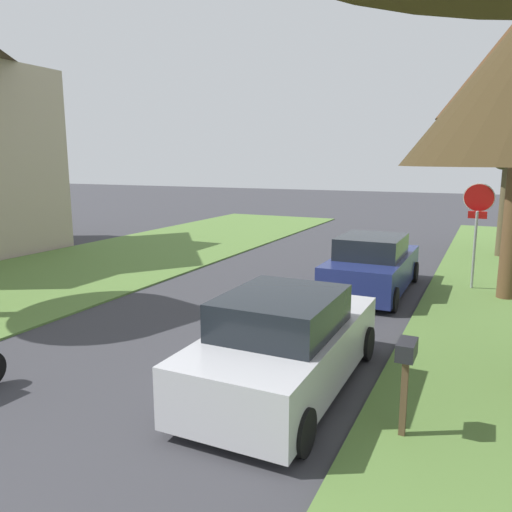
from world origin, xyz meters
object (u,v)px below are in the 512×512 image
Objects in this scene: curbside_mailbox at (406,361)px; parked_sedan_silver at (285,344)px; stop_sign_far at (478,213)px; parked_sedan_navy at (372,266)px.

parked_sedan_silver is at bearing 159.57° from curbside_mailbox.
parked_sedan_silver is (-2.41, -7.88, -1.42)m from stop_sign_far.
curbside_mailbox is (-0.49, -8.60, -1.08)m from stop_sign_far.
stop_sign_far reaches higher than parked_sedan_navy.
parked_sedan_silver is at bearing -89.40° from parked_sedan_navy.
parked_sedan_silver is 1.00× the size of parked_sedan_navy.
parked_sedan_silver is 3.47× the size of curbside_mailbox.
parked_sedan_navy is 7.44m from curbside_mailbox.
parked_sedan_navy is at bearing 90.60° from parked_sedan_silver.
stop_sign_far reaches higher than parked_sedan_silver.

